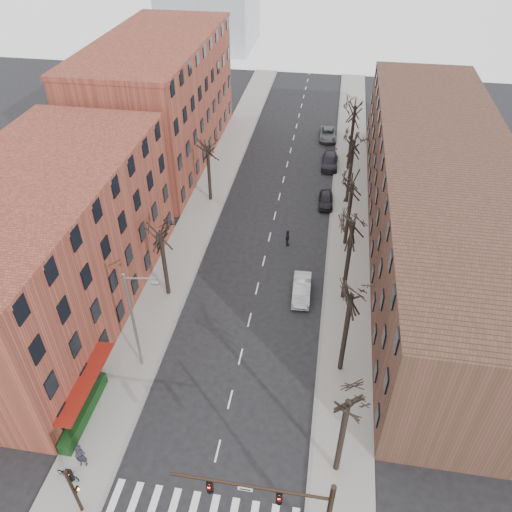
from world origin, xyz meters
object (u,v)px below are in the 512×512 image
at_px(parked_car_near, 326,200).
at_px(bicycle, 68,474).
at_px(parked_car_mid, 330,161).
at_px(silver_sedan, 302,289).
at_px(pedestrian_a, 81,456).

height_order(parked_car_near, bicycle, parked_car_near).
xyz_separation_m(parked_car_near, parked_car_mid, (0.00, 9.27, 0.05)).
xyz_separation_m(silver_sedan, pedestrian_a, (-12.06, -18.06, 0.40)).
distance_m(silver_sedan, pedestrian_a, 21.72).
bearing_deg(parked_car_near, silver_sedan, -97.13).
relative_size(pedestrian_a, bicycle, 1.19).
xyz_separation_m(silver_sedan, parked_car_mid, (1.31, 24.63, -0.01)).
xyz_separation_m(parked_car_near, pedestrian_a, (-13.37, -33.42, 0.46)).
height_order(silver_sedan, parked_car_mid, silver_sedan).
bearing_deg(parked_car_near, parked_car_mid, 87.74).
height_order(parked_car_near, pedestrian_a, pedestrian_a).
distance_m(parked_car_near, parked_car_mid, 9.27).
distance_m(pedestrian_a, bicycle, 1.24).
bearing_deg(silver_sedan, bicycle, -125.79).
relative_size(parked_car_mid, bicycle, 3.03).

